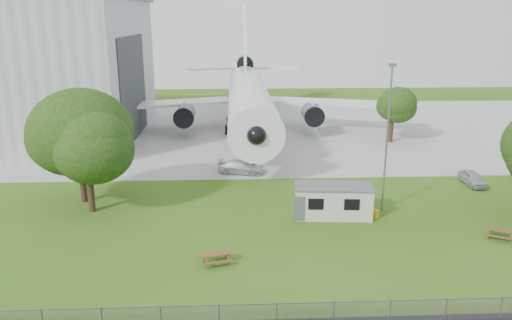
{
  "coord_description": "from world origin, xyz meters",
  "views": [
    {
      "loc": [
        -4.15,
        -32.17,
        15.58
      ],
      "look_at": [
        -2.25,
        8.0,
        4.0
      ],
      "focal_mm": 35.0,
      "sensor_mm": 36.0,
      "label": 1
    }
  ],
  "objects_px": {
    "picnic_west": "(216,264)",
    "airliner": "(248,95)",
    "site_cabin": "(333,201)",
    "picnic_east": "(499,239)"
  },
  "relations": [
    {
      "from": "site_cabin",
      "to": "picnic_east",
      "type": "height_order",
      "value": "site_cabin"
    },
    {
      "from": "picnic_west",
      "to": "picnic_east",
      "type": "relative_size",
      "value": 1.0
    },
    {
      "from": "site_cabin",
      "to": "picnic_west",
      "type": "bearing_deg",
      "value": -140.04
    },
    {
      "from": "picnic_west",
      "to": "picnic_east",
      "type": "distance_m",
      "value": 20.64
    },
    {
      "from": "site_cabin",
      "to": "airliner",
      "type": "bearing_deg",
      "value": 100.8
    },
    {
      "from": "airliner",
      "to": "site_cabin",
      "type": "xyz_separation_m",
      "value": [
        5.86,
        -30.71,
        -3.96
      ]
    },
    {
      "from": "site_cabin",
      "to": "picnic_west",
      "type": "height_order",
      "value": "site_cabin"
    },
    {
      "from": "picnic_west",
      "to": "airliner",
      "type": "bearing_deg",
      "value": 69.98
    },
    {
      "from": "airliner",
      "to": "site_cabin",
      "type": "bearing_deg",
      "value": -79.2
    },
    {
      "from": "site_cabin",
      "to": "picnic_west",
      "type": "relative_size",
      "value": 3.81
    }
  ]
}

